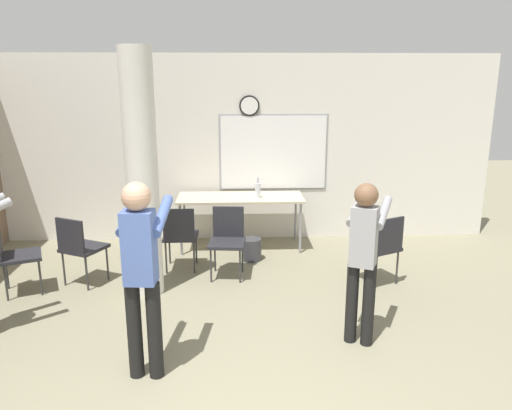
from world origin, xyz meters
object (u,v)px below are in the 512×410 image
object	(u,v)px
person_playing_front	(141,265)
bottle_on_table	(258,190)
chair_by_left_wall	(13,252)
person_playing_side	(364,251)
folding_table	(240,200)
chair_mid_room	(381,244)
chair_near_pillar	(80,245)
chair_table_left	(180,233)
chair_table_front	(227,237)

from	to	relation	value
person_playing_front	bottle_on_table	bearing A→B (deg)	70.71
chair_by_left_wall	person_playing_side	size ratio (longest dim) A/B	0.56
folding_table	chair_mid_room	xyz separation A→B (m)	(1.68, -1.41, -0.22)
bottle_on_table	chair_near_pillar	xyz separation A→B (m)	(-2.20, -1.20, -0.38)
person_playing_side	person_playing_front	world-z (taller)	person_playing_front
chair_table_left	chair_table_front	world-z (taller)	same
bottle_on_table	chair_near_pillar	bearing A→B (deg)	-151.52
chair_by_left_wall	person_playing_side	distance (m)	3.97
bottle_on_table	person_playing_side	world-z (taller)	person_playing_side
chair_table_front	person_playing_front	size ratio (longest dim) A/B	0.51
chair_near_pillar	person_playing_front	xyz separation A→B (m)	(1.11, -1.93, 0.49)
chair_table_left	chair_near_pillar	world-z (taller)	same
chair_mid_room	chair_by_left_wall	bearing A→B (deg)	-178.91
chair_mid_room	chair_near_pillar	bearing A→B (deg)	177.93
folding_table	chair_by_left_wall	size ratio (longest dim) A/B	2.09
chair_table_front	folding_table	bearing A→B (deg)	80.10
chair_near_pillar	folding_table	bearing A→B (deg)	33.11
person_playing_side	person_playing_front	bearing A→B (deg)	-166.75
person_playing_side	chair_near_pillar	bearing A→B (deg)	154.20
folding_table	chair_table_left	bearing A→B (deg)	-132.61
folding_table	chair_by_left_wall	distance (m)	3.04
folding_table	chair_near_pillar	xyz separation A→B (m)	(-1.95, -1.27, -0.22)
bottle_on_table	chair_by_left_wall	world-z (taller)	bottle_on_table
chair_near_pillar	chair_table_left	bearing A→B (deg)	19.55
chair_table_left	person_playing_front	distance (m)	2.40
bottle_on_table	person_playing_side	xyz separation A→B (m)	(0.85, -2.67, 0.03)
chair_table_front	chair_near_pillar	world-z (taller)	same
folding_table	person_playing_front	xyz separation A→B (m)	(-0.85, -3.21, 0.27)
chair_table_left	chair_mid_room	bearing A→B (deg)	-12.40
folding_table	person_playing_side	size ratio (longest dim) A/B	1.16
chair_near_pillar	person_playing_side	size ratio (longest dim) A/B	0.56
chair_table_left	person_playing_side	size ratio (longest dim) A/B	0.56
chair_table_left	person_playing_front	size ratio (longest dim) A/B	0.51
chair_table_front	person_playing_side	xyz separation A→B (m)	(1.28, -1.71, 0.41)
folding_table	chair_table_front	xyz separation A→B (m)	(-0.18, -1.04, -0.22)
folding_table	bottle_on_table	xyz separation A→B (m)	(0.25, -0.08, 0.17)
chair_by_left_wall	person_playing_front	xyz separation A→B (m)	(1.80, -1.72, 0.49)
bottle_on_table	chair_table_front	size ratio (longest dim) A/B	0.34
chair_near_pillar	chair_table_front	bearing A→B (deg)	7.67
folding_table	person_playing_side	distance (m)	2.97
chair_table_front	chair_mid_room	xyz separation A→B (m)	(1.86, -0.37, 0.00)
chair_mid_room	person_playing_side	xyz separation A→B (m)	(-0.58, -1.34, 0.41)
chair_table_left	chair_mid_room	distance (m)	2.53
chair_by_left_wall	bottle_on_table	bearing A→B (deg)	25.96
chair_near_pillar	person_playing_side	world-z (taller)	person_playing_side
chair_table_left	chair_table_front	bearing A→B (deg)	-15.80
chair_by_left_wall	chair_mid_room	xyz separation A→B (m)	(4.33, 0.08, 0.00)
chair_table_left	chair_by_left_wall	world-z (taller)	same
bottle_on_table	person_playing_side	bearing A→B (deg)	-72.37
chair_table_left	person_playing_side	xyz separation A→B (m)	(1.89, -1.89, 0.41)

